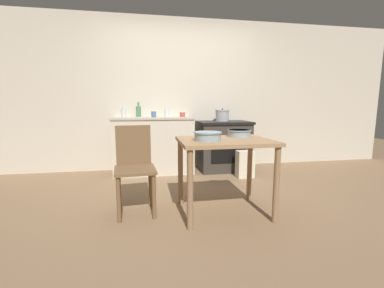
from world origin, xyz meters
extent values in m
plane|color=#896B4C|center=(0.00, 0.00, 0.00)|extent=(14.00, 14.00, 0.00)
cube|color=beige|center=(0.00, 1.58, 1.27)|extent=(8.00, 0.07, 2.55)
cube|color=beige|center=(-0.48, 1.27, 0.44)|extent=(1.26, 0.56, 0.88)
cube|color=#B6AD9C|center=(-0.48, 1.27, 0.89)|extent=(1.29, 0.59, 0.03)
cube|color=#38332D|center=(0.70, 1.25, 0.40)|extent=(0.83, 0.60, 0.79)
cube|color=black|center=(0.70, 1.25, 0.81)|extent=(0.87, 0.64, 0.04)
cube|color=black|center=(0.70, 0.95, 0.35)|extent=(0.58, 0.01, 0.33)
cube|color=#A87F56|center=(0.18, -0.47, 0.75)|extent=(0.91, 0.73, 0.03)
cylinder|color=#97724E|center=(-0.23, -0.78, 0.36)|extent=(0.06, 0.06, 0.73)
cylinder|color=#97724E|center=(0.58, -0.78, 0.36)|extent=(0.06, 0.06, 0.73)
cylinder|color=#97724E|center=(-0.23, -0.15, 0.36)|extent=(0.06, 0.06, 0.73)
cylinder|color=#97724E|center=(0.58, -0.15, 0.36)|extent=(0.06, 0.06, 0.73)
cube|color=brown|center=(-0.72, -0.35, 0.46)|extent=(0.43, 0.43, 0.03)
cube|color=brown|center=(-0.73, -0.17, 0.68)|extent=(0.36, 0.06, 0.42)
cylinder|color=brown|center=(-0.87, -0.53, 0.22)|extent=(0.04, 0.04, 0.45)
cylinder|color=brown|center=(-0.54, -0.50, 0.22)|extent=(0.04, 0.04, 0.45)
cylinder|color=brown|center=(-0.89, -0.20, 0.22)|extent=(0.04, 0.04, 0.45)
cylinder|color=brown|center=(-0.57, -0.17, 0.22)|extent=(0.04, 0.04, 0.45)
cube|color=beige|center=(0.89, 0.73, 0.21)|extent=(0.26, 0.18, 0.41)
cylinder|color=#A8A8AD|center=(0.68, 1.29, 0.92)|extent=(0.22, 0.22, 0.17)
cylinder|color=#A8A8AD|center=(0.68, 1.29, 1.01)|extent=(0.24, 0.24, 0.02)
sphere|color=black|center=(0.68, 1.29, 1.04)|extent=(0.02, 0.02, 0.02)
cylinder|color=#93A8B2|center=(-0.01, -0.52, 0.81)|extent=(0.25, 0.25, 0.08)
cylinder|color=#8597A0|center=(-0.01, -0.52, 0.84)|extent=(0.27, 0.27, 0.01)
cylinder|color=#93A8B2|center=(0.40, -0.27, 0.80)|extent=(0.24, 0.24, 0.07)
cylinder|color=#8597A0|center=(0.40, -0.27, 0.83)|extent=(0.26, 0.26, 0.01)
cylinder|color=silver|center=(-0.25, 1.40, 0.97)|extent=(0.07, 0.07, 0.12)
cylinder|color=silver|center=(-0.25, 1.40, 1.05)|extent=(0.03, 0.03, 0.05)
cylinder|color=#517F5B|center=(-0.71, 1.46, 1.00)|extent=(0.08, 0.08, 0.17)
cylinder|color=#517F5B|center=(-0.71, 1.46, 1.12)|extent=(0.03, 0.03, 0.07)
cylinder|color=silver|center=(-0.94, 1.29, 0.97)|extent=(0.08, 0.08, 0.12)
cylinder|color=silver|center=(-0.94, 1.29, 1.06)|extent=(0.03, 0.03, 0.05)
cylinder|color=#B74C42|center=(-0.01, 1.25, 0.95)|extent=(0.09, 0.09, 0.08)
cylinder|color=#4C6B99|center=(-0.47, 1.24, 0.96)|extent=(0.08, 0.08, 0.09)
camera|label=1|loc=(-0.60, -2.91, 1.10)|focal=24.00mm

